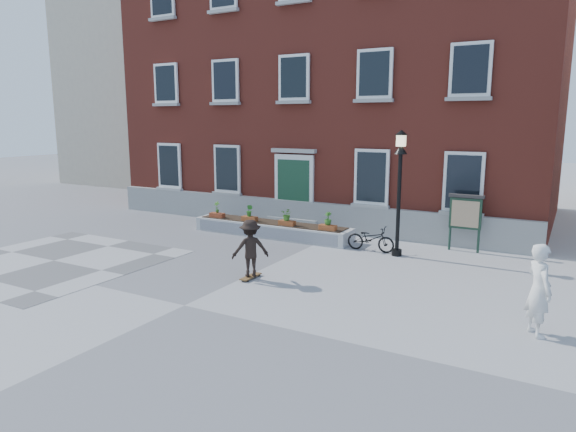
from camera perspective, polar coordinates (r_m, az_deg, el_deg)
The scene contains 10 objects.
ground at distance 12.27m, azimuth -11.44°, elevation -9.72°, with size 100.00×100.00×0.00m, color #949496.
checker_patch at distance 17.21m, azimuth -24.58°, elevation -4.54°, with size 6.00×6.00×0.01m, color #545557.
distant_building at distance 38.50m, azimuth -12.77°, elevation 13.75°, with size 10.00×12.00×13.00m, color #BFB39A.
bicycle at distance 16.94m, azimuth 9.17°, elevation -2.50°, with size 0.55×1.59×0.83m, color black.
bystander at distance 11.30m, azimuth 26.10°, elevation -7.39°, with size 0.68×0.45×1.87m, color silver.
brick_building at distance 24.67m, azimuth 6.56°, elevation 15.39°, with size 18.40×10.85×12.60m.
planter_assembly at distance 18.92m, azimuth -1.84°, elevation -1.33°, with size 6.20×1.12×1.15m.
lamp_post at distance 16.18m, azimuth 12.31°, elevation 4.41°, with size 0.40×0.40×3.93m.
notice_board at distance 17.48m, azimuth 19.12°, elevation 0.29°, with size 1.10×0.16×1.87m.
skateboarder at distance 13.77m, azimuth -4.21°, elevation -3.61°, with size 1.12×1.10×1.62m.
Camera 1 is at (7.62, -8.64, 4.22)m, focal length 32.00 mm.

